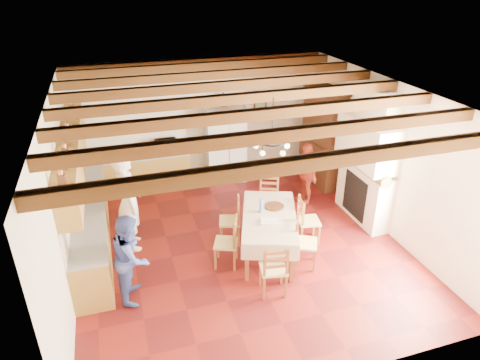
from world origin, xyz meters
name	(u,v)px	position (x,y,z in m)	size (l,w,h in m)	color
floor	(240,245)	(0.00, 0.00, -0.01)	(6.00, 6.50, 0.02)	#4D0F10
ceiling	(240,93)	(0.00, 0.00, 3.01)	(6.00, 6.50, 0.02)	white
wall_back	(200,120)	(0.00, 3.26, 1.50)	(6.00, 0.02, 3.00)	beige
wall_front	(325,294)	(0.00, -3.26, 1.50)	(6.00, 0.02, 3.00)	beige
wall_left	(61,200)	(-3.01, 0.00, 1.50)	(0.02, 6.50, 3.00)	beige
wall_right	(384,156)	(3.01, 0.00, 1.50)	(0.02, 6.50, 3.00)	beige
ceiling_beams	(240,98)	(0.00, 0.00, 2.91)	(6.00, 6.30, 0.16)	#3A210C
lower_cabinets_left	(91,220)	(-2.70, 1.05, 0.43)	(0.60, 4.30, 0.86)	olive
lower_cabinets_back	(141,173)	(-1.55, 2.95, 0.43)	(2.30, 0.60, 0.86)	olive
countertop_left	(88,200)	(-2.70, 1.05, 0.88)	(0.62, 4.30, 0.04)	gray
countertop_back	(139,156)	(-1.55, 2.95, 0.88)	(2.34, 0.62, 0.04)	gray
backsplash_left	(69,187)	(-2.98, 1.05, 1.20)	(0.03, 4.30, 0.60)	silver
backsplash_back	(137,139)	(-1.55, 3.23, 1.20)	(2.30, 0.03, 0.60)	silver
upper_cabinets	(72,154)	(-2.83, 1.05, 1.85)	(0.35, 4.20, 0.70)	olive
fireplace	(365,158)	(2.72, 0.20, 1.40)	(0.56, 1.60, 2.80)	#F0E4C8
wall_picture	(260,101)	(1.55, 3.23, 1.85)	(0.34, 0.03, 0.42)	black
refrigerator	(225,143)	(0.55, 2.97, 0.94)	(0.94, 0.77, 1.88)	silver
hutch	(324,137)	(2.75, 2.02, 1.19)	(0.55, 1.31, 2.38)	#35190C
dining_table	(269,219)	(0.44, -0.39, 0.73)	(1.52, 2.07, 0.81)	beige
chandelier	(272,141)	(0.44, -0.39, 2.25)	(0.47, 0.47, 0.03)	black
chair_left_near	(226,242)	(-0.42, -0.51, 0.48)	(0.42, 0.40, 0.96)	brown
chair_left_far	(230,220)	(-0.15, 0.18, 0.48)	(0.42, 0.40, 0.96)	brown
chair_right_near	(306,242)	(0.93, -0.94, 0.48)	(0.42, 0.40, 0.96)	brown
chair_right_far	(309,220)	(1.31, -0.27, 0.48)	(0.42, 0.40, 0.96)	brown
chair_end_near	(273,268)	(0.12, -1.44, 0.48)	(0.42, 0.40, 0.96)	brown
chair_end_far	(268,199)	(0.86, 0.72, 0.48)	(0.42, 0.40, 0.96)	brown
person_man	(129,201)	(-1.96, 0.60, 0.97)	(0.71, 0.47, 1.95)	white
person_woman_blue	(132,257)	(-2.05, -0.83, 0.75)	(0.73, 0.57, 1.50)	#3F519D
person_woman_red	(306,173)	(1.93, 1.20, 0.72)	(0.84, 0.35, 1.44)	#AC3622
microwave	(166,146)	(-0.90, 2.95, 1.04)	(0.52, 0.35, 0.29)	silver
fridge_vase	(224,99)	(0.53, 2.97, 2.05)	(0.31, 0.31, 0.33)	#35190C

